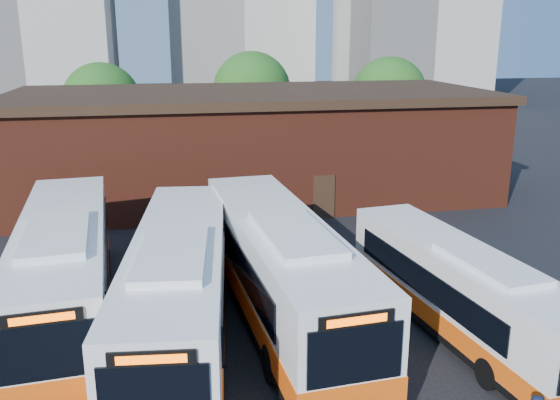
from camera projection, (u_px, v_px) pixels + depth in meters
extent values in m
plane|color=black|center=(345.00, 355.00, 18.52)|extent=(220.00, 220.00, 0.00)
cube|color=white|center=(64.00, 265.00, 20.52)|extent=(3.99, 13.39, 3.13)
cube|color=#FE5B10|center=(67.00, 289.00, 20.76)|extent=(4.05, 13.45, 0.77)
cube|color=black|center=(69.00, 303.00, 20.91)|extent=(4.04, 13.44, 0.27)
cube|color=black|center=(46.00, 352.00, 14.30)|extent=(2.38, 0.28, 1.48)
cube|color=black|center=(42.00, 318.00, 14.05)|extent=(1.87, 0.24, 0.35)
cube|color=#FF5905|center=(42.00, 319.00, 14.01)|extent=(1.48, 0.16, 0.20)
cube|color=black|center=(21.00, 257.00, 20.47)|extent=(0.99, 10.25, 1.15)
cube|color=black|center=(106.00, 249.00, 21.22)|extent=(0.99, 10.25, 1.15)
cube|color=white|center=(56.00, 234.00, 18.54)|extent=(2.32, 4.77, 0.24)
cylinder|color=black|center=(15.00, 361.00, 17.10)|extent=(0.45, 1.13, 1.10)
cylinder|color=black|center=(106.00, 349.00, 17.78)|extent=(0.45, 1.13, 1.10)
cylinder|color=black|center=(40.00, 269.00, 23.82)|extent=(0.45, 1.13, 1.10)
cylinder|color=black|center=(105.00, 263.00, 24.49)|extent=(0.45, 1.13, 1.10)
cube|color=white|center=(180.00, 284.00, 18.99)|extent=(4.15, 13.35, 3.12)
cube|color=#FE5B10|center=(181.00, 310.00, 19.23)|extent=(4.21, 13.41, 0.77)
cube|color=black|center=(182.00, 325.00, 19.38)|extent=(4.20, 13.40, 0.27)
cube|color=black|center=(154.00, 396.00, 12.58)|extent=(2.37, 0.31, 1.48)
cube|color=black|center=(152.00, 359.00, 12.32)|extent=(1.86, 0.26, 0.35)
cube|color=#FF5905|center=(151.00, 360.00, 12.28)|extent=(1.47, 0.18, 0.20)
cube|color=black|center=(136.00, 271.00, 19.21)|extent=(1.13, 10.19, 1.15)
cube|color=black|center=(224.00, 269.00, 19.44)|extent=(1.13, 10.19, 1.15)
cube|color=white|center=(172.00, 253.00, 16.96)|extent=(2.37, 4.77, 0.24)
cylinder|color=black|center=(123.00, 391.00, 15.69)|extent=(0.46, 1.12, 1.09)
cylinder|color=black|center=(218.00, 386.00, 15.90)|extent=(0.46, 1.12, 1.09)
cylinder|color=black|center=(155.00, 282.00, 22.62)|extent=(0.46, 1.12, 1.09)
cylinder|color=black|center=(222.00, 279.00, 22.83)|extent=(0.46, 1.12, 1.09)
cube|color=white|center=(280.00, 265.00, 20.44)|extent=(3.91, 13.59, 3.18)
cube|color=#FE5B10|center=(280.00, 289.00, 20.69)|extent=(3.97, 13.65, 0.78)
cube|color=black|center=(280.00, 304.00, 20.84)|extent=(3.96, 13.64, 0.28)
cube|color=black|center=(355.00, 355.00, 14.11)|extent=(2.42, 0.26, 1.51)
cube|color=black|center=(357.00, 320.00, 13.85)|extent=(1.90, 0.22, 0.36)
cube|color=#FF5905|center=(357.00, 321.00, 13.81)|extent=(1.50, 0.14, 0.20)
cube|color=black|center=(236.00, 256.00, 20.41)|extent=(0.89, 10.43, 1.17)
cube|color=black|center=(316.00, 248.00, 21.15)|extent=(0.89, 10.43, 1.17)
cube|color=white|center=(295.00, 233.00, 18.43)|extent=(2.31, 4.83, 0.25)
cylinder|color=black|center=(272.00, 364.00, 16.97)|extent=(0.45, 1.14, 1.12)
cylinder|color=black|center=(356.00, 351.00, 17.63)|extent=(0.45, 1.14, 1.12)
cylinder|color=black|center=(226.00, 269.00, 23.82)|extent=(0.45, 1.14, 1.12)
cylinder|color=black|center=(287.00, 263.00, 24.48)|extent=(0.45, 1.14, 1.12)
cube|color=white|center=(459.00, 288.00, 19.49)|extent=(3.71, 11.11, 2.59)
cube|color=#FE5B10|center=(457.00, 309.00, 19.69)|extent=(3.76, 11.16, 0.64)
cube|color=black|center=(456.00, 321.00, 19.81)|extent=(3.75, 11.15, 0.23)
cube|color=black|center=(422.00, 281.00, 19.40)|extent=(1.14, 8.44, 0.95)
cube|color=black|center=(483.00, 272.00, 20.11)|extent=(1.14, 8.44, 0.95)
cube|color=white|center=(489.00, 263.00, 17.87)|extent=(2.06, 3.99, 0.20)
cylinder|color=black|center=(488.00, 374.00, 16.66)|extent=(0.41, 0.94, 0.91)
cylinder|color=black|center=(549.00, 361.00, 17.29)|extent=(0.41, 0.94, 0.91)
cylinder|color=black|center=(387.00, 290.00, 22.15)|extent=(0.41, 0.94, 0.91)
cylinder|color=black|center=(436.00, 282.00, 22.78)|extent=(0.41, 0.94, 0.91)
cube|color=#602617|center=(252.00, 146.00, 36.63)|extent=(28.00, 12.00, 6.00)
cube|color=black|center=(252.00, 95.00, 35.78)|extent=(28.60, 12.60, 0.50)
cube|color=black|center=(324.00, 197.00, 31.95)|extent=(1.20, 0.08, 2.40)
cylinder|color=#382314|center=(105.00, 144.00, 46.62)|extent=(0.36, 0.36, 2.70)
sphere|color=#1A4914|center=(102.00, 102.00, 45.73)|extent=(6.00, 6.00, 6.00)
cylinder|color=#382314|center=(252.00, 134.00, 50.64)|extent=(0.36, 0.36, 2.95)
sphere|color=#1A4914|center=(252.00, 91.00, 49.67)|extent=(6.56, 6.56, 6.56)
cylinder|color=#382314|center=(387.00, 136.00, 49.81)|extent=(0.36, 0.36, 2.81)
sphere|color=#1A4914|center=(389.00, 95.00, 48.88)|extent=(6.24, 6.24, 6.24)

